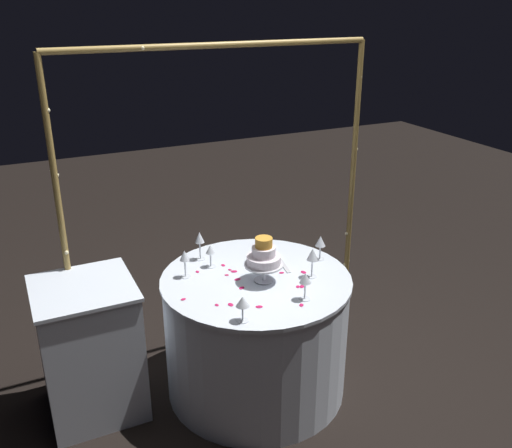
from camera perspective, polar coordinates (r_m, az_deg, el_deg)
ground_plane at (r=3.63m, az=0.00°, el=-16.20°), size 12.00×12.00×0.00m
decorative_arch at (r=3.41m, az=-3.50°, el=6.40°), size 2.00×0.06×2.02m
main_table at (r=3.40m, az=0.00°, el=-11.18°), size 1.10×1.10×0.76m
side_table at (r=3.37m, az=-16.62°, el=-12.18°), size 0.54×0.54×0.81m
tiered_cake at (r=3.11m, az=0.79°, el=-3.38°), size 0.22×0.22×0.27m
wine_glass_0 at (r=3.17m, az=5.81°, el=-3.24°), size 0.06×0.06×0.18m
wine_glass_1 at (r=3.19m, az=-7.34°, el=-3.40°), size 0.06×0.06×0.17m
wine_glass_2 at (r=3.30m, az=-4.70°, el=-2.77°), size 0.06×0.06×0.14m
wine_glass_3 at (r=2.76m, az=-1.40°, el=-8.08°), size 0.07×0.07×0.14m
wine_glass_4 at (r=2.95m, az=5.07°, el=-5.72°), size 0.06×0.06×0.15m
wine_glass_5 at (r=3.40m, az=6.62°, el=-1.87°), size 0.06×0.06×0.16m
wine_glass_6 at (r=3.39m, az=-5.81°, el=-1.52°), size 0.06×0.06×0.18m
cake_knife at (r=3.40m, az=2.53°, el=-3.76°), size 0.07×0.29×0.01m
rose_petal_0 at (r=3.10m, az=-1.48°, el=-6.56°), size 0.04×0.04×0.00m
rose_petal_1 at (r=3.19m, az=-1.92°, el=-5.69°), size 0.04×0.03×0.00m
rose_petal_2 at (r=3.12m, az=4.32°, el=-6.42°), size 0.03×0.04×0.00m
rose_petal_3 at (r=3.28m, az=-2.27°, el=-4.88°), size 0.05×0.04×0.00m
rose_petal_4 at (r=3.47m, az=0.31°, el=-3.25°), size 0.02×0.03×0.00m
rose_petal_5 at (r=3.29m, az=-6.03°, el=-4.89°), size 0.02×0.03×0.00m
rose_petal_6 at (r=3.12m, az=4.73°, el=-6.40°), size 0.04×0.04×0.00m
rose_petal_7 at (r=2.95m, az=-4.04°, el=-8.28°), size 0.02×0.03×0.00m
rose_petal_8 at (r=2.92m, az=0.32°, el=-8.48°), size 0.05×0.04×0.00m
rose_petal_9 at (r=3.43m, az=0.51°, el=-3.53°), size 0.04×0.04×0.00m
rose_petal_10 at (r=3.32m, az=0.94°, el=-4.47°), size 0.03×0.03×0.00m
rose_petal_11 at (r=3.28m, az=4.89°, el=-4.94°), size 0.03×0.04×0.00m
rose_petal_12 at (r=2.94m, az=-2.62°, el=-8.26°), size 0.03×0.04×0.00m
rose_petal_13 at (r=3.24m, az=-3.02°, el=-5.24°), size 0.03×0.03×0.00m
rose_petal_14 at (r=3.35m, az=-3.39°, el=-4.24°), size 0.03×0.03×0.00m
rose_petal_15 at (r=2.95m, az=4.68°, el=-8.28°), size 0.04×0.04×0.00m
rose_petal_16 at (r=3.01m, az=-7.47°, el=-7.66°), size 0.03×0.03×0.00m
rose_petal_17 at (r=3.30m, az=-2.70°, el=-4.70°), size 0.03×0.03×0.00m
rose_petal_18 at (r=3.26m, az=2.64°, el=-5.01°), size 0.03×0.03×0.00m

